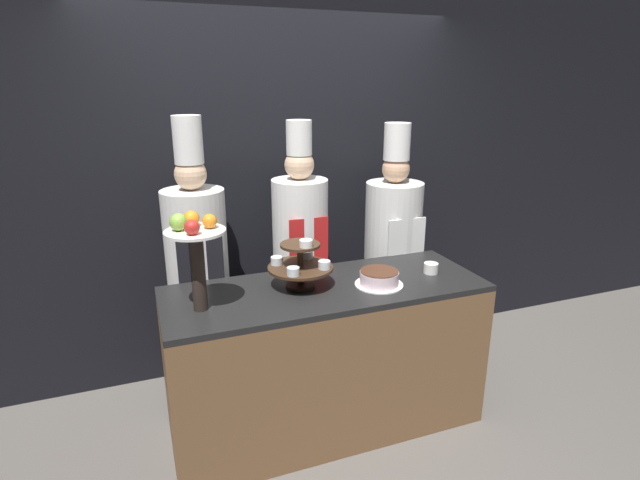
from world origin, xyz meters
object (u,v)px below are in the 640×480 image
(fruit_pedestal, at_px, (195,245))
(chef_center_right, at_px, (393,241))
(chef_center_left, at_px, (300,246))
(cake_round, at_px, (379,278))
(tiered_stand, at_px, (301,263))
(cup_white, at_px, (431,268))
(chef_left, at_px, (197,259))

(fruit_pedestal, relative_size, chef_center_right, 0.29)
(chef_center_left, bearing_deg, cake_round, -66.46)
(tiered_stand, xyz_separation_m, cup_white, (0.81, -0.08, -0.11))
(fruit_pedestal, relative_size, cup_white, 5.87)
(fruit_pedestal, relative_size, cake_round, 1.83)
(tiered_stand, distance_m, cup_white, 0.83)
(tiered_stand, relative_size, cake_round, 1.34)
(cup_white, distance_m, chef_left, 1.45)
(cup_white, distance_m, chef_center_left, 0.86)
(tiered_stand, height_order, cup_white, tiered_stand)
(chef_left, xyz_separation_m, chef_center_left, (0.68, 0.00, 0.01))
(cup_white, bearing_deg, chef_center_right, 85.99)
(tiered_stand, relative_size, chef_center_left, 0.21)
(chef_center_left, relative_size, chef_center_right, 1.02)
(cup_white, relative_size, chef_center_right, 0.05)
(tiered_stand, distance_m, chef_center_left, 0.51)
(cake_round, height_order, chef_center_left, chef_center_left)
(tiered_stand, bearing_deg, chef_center_left, 71.69)
(cake_round, height_order, chef_left, chef_left)
(cake_round, bearing_deg, fruit_pedestal, 177.63)
(tiered_stand, relative_size, cup_white, 4.27)
(cup_white, height_order, chef_center_right, chef_center_right)
(tiered_stand, height_order, chef_center_left, chef_center_left)
(tiered_stand, xyz_separation_m, chef_center_left, (0.16, 0.48, -0.06))
(cake_round, height_order, cup_white, cake_round)
(cake_round, distance_m, cup_white, 0.39)
(fruit_pedestal, distance_m, cake_round, 1.06)
(tiered_stand, distance_m, cake_round, 0.46)
(tiered_stand, distance_m, fruit_pedestal, 0.63)
(tiered_stand, distance_m, chef_left, 0.71)
(fruit_pedestal, xyz_separation_m, chef_left, (0.07, 0.58, -0.28))
(tiered_stand, height_order, cake_round, tiered_stand)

